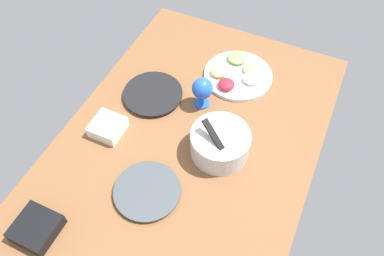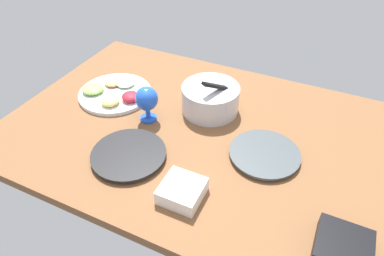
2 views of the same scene
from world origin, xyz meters
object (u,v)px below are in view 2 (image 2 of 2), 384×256
(dinner_plate_left, at_px, (129,155))
(square_bowl_black, at_px, (343,247))
(mixing_bowl, at_px, (210,98))
(fruit_platter, at_px, (114,93))
(hurricane_glass_blue, at_px, (147,100))
(dinner_plate_right, at_px, (264,154))
(square_bowl_white, at_px, (182,190))

(dinner_plate_left, height_order, square_bowl_black, square_bowl_black)
(mixing_bowl, bearing_deg, fruit_platter, -168.83)
(mixing_bowl, xyz_separation_m, hurricane_glass_blue, (-0.21, -0.17, 0.03))
(dinner_plate_right, relative_size, mixing_bowl, 1.07)
(dinner_plate_right, bearing_deg, fruit_platter, 172.64)
(mixing_bowl, height_order, hurricane_glass_blue, mixing_bowl)
(dinner_plate_right, distance_m, fruit_platter, 0.73)
(fruit_platter, distance_m, hurricane_glass_blue, 0.25)
(square_bowl_white, distance_m, square_bowl_black, 0.49)
(dinner_plate_left, height_order, dinner_plate_right, dinner_plate_left)
(square_bowl_white, bearing_deg, square_bowl_black, 1.11)
(square_bowl_white, bearing_deg, dinner_plate_left, 162.88)
(mixing_bowl, height_order, fruit_platter, mixing_bowl)
(mixing_bowl, relative_size, square_bowl_black, 1.63)
(square_bowl_black, bearing_deg, dinner_plate_right, 136.60)
(dinner_plate_right, xyz_separation_m, square_bowl_black, (0.30, -0.28, 0.02))
(mixing_bowl, relative_size, hurricane_glass_blue, 1.57)
(dinner_plate_left, xyz_separation_m, fruit_platter, (-0.28, 0.31, 0.01))
(dinner_plate_left, height_order, mixing_bowl, mixing_bowl)
(dinner_plate_right, height_order, hurricane_glass_blue, hurricane_glass_blue)
(dinner_plate_right, xyz_separation_m, hurricane_glass_blue, (-0.50, 0.01, 0.09))
(dinner_plate_left, bearing_deg, dinner_plate_right, 25.65)
(dinner_plate_left, bearing_deg, fruit_platter, 132.22)
(dinner_plate_right, bearing_deg, dinner_plate_left, -154.35)
(fruit_platter, relative_size, square_bowl_black, 2.20)
(hurricane_glass_blue, bearing_deg, fruit_platter, 160.03)
(fruit_platter, bearing_deg, mixing_bowl, 11.17)
(dinner_plate_left, height_order, square_bowl_white, square_bowl_white)
(mixing_bowl, bearing_deg, square_bowl_black, -38.06)
(square_bowl_black, bearing_deg, hurricane_glass_blue, 159.73)
(dinner_plate_right, relative_size, fruit_platter, 0.79)
(dinner_plate_left, height_order, fruit_platter, fruit_platter)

